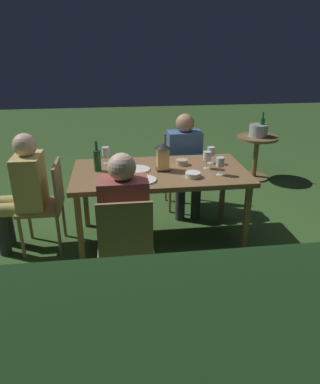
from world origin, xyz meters
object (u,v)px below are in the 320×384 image
wine_glass_b (211,152)px  ice_bucket (259,130)px  green_bottle_on_table (97,160)px  chair_head_far (48,202)px  person_in_rust (124,213)px  person_in_blue (185,160)px  plate_b (143,180)px  person_in_mustard (24,188)px  bowl_bread (193,175)px  side_table (256,150)px  plate_a (138,169)px  chair_side_right_b (125,242)px  bowl_salad (182,162)px  chair_side_left_a (182,167)px  dining_table (160,176)px  wine_glass_d (207,157)px  bowl_olives (108,180)px  wine_glass_a (106,152)px  wine_glass_c (220,163)px  lantern_centerpiece (163,155)px

wine_glass_b → ice_bucket: size_ratio=0.49×
green_bottle_on_table → chair_head_far: bearing=7.5°
green_bottle_on_table → person_in_rust: bearing=106.9°
person_in_blue → plate_b: (0.56, 0.89, 0.12)m
person_in_mustard → bowl_bread: (-1.55, 0.22, 0.14)m
green_bottle_on_table → side_table: (-2.21, -1.53, -0.44)m
person_in_mustard → plate_a: person_in_mustard is taller
chair_side_right_b → ice_bucket: bearing=-129.4°
chair_head_far → bowl_salad: (-1.32, -0.14, 0.29)m
chair_side_left_a → person_in_mustard: person_in_mustard is taller
chair_side_left_a → side_table: 1.46m
person_in_rust → dining_table: bearing=-120.1°
dining_table → wine_glass_d: wine_glass_d is taller
person_in_mustard → side_table: (-2.89, -1.59, -0.21)m
wine_glass_d → bowl_olives: size_ratio=1.27×
chair_side_left_a → bowl_salad: chair_side_left_a is taller
wine_glass_b → wine_glass_a: bearing=-7.2°
wine_glass_a → bowl_bread: size_ratio=1.21×
green_bottle_on_table → person_in_blue: bearing=-148.9°
wine_glass_c → plate_b: 0.72m
person_in_blue → ice_bucket: person_in_blue is taller
lantern_centerpiece → ice_bucket: size_ratio=0.77×
person_in_blue → bowl_bread: (0.10, 0.86, 0.14)m
green_bottle_on_table → bowl_olives: 0.36m
person_in_rust → bowl_salad: bearing=-128.0°
lantern_centerpiece → wine_glass_a: bearing=-26.9°
wine_glass_b → bowl_olives: (1.03, 0.42, -0.09)m
chair_side_right_b → chair_head_far: size_ratio=1.00×
plate_a → wine_glass_b: bearing=-171.3°
person_in_blue → bowl_bread: person_in_blue is taller
person_in_mustard → ice_bucket: 3.31m
wine_glass_a → plate_a: size_ratio=0.73×
dining_table → chair_side_left_a: size_ratio=1.91×
person_in_mustard → wine_glass_a: person_in_mustard is taller
chair_side_right_b → lantern_centerpiece: (-0.40, -0.84, 0.41)m
chair_side_right_b → plate_a: chair_side_right_b is taller
ice_bucket → person_in_blue: bearing=37.2°
plate_b → lantern_centerpiece: bearing=-129.6°
chair_head_far → wine_glass_a: size_ratio=5.15×
green_bottle_on_table → plate_b: 0.52m
plate_a → side_table: plate_a is taller
person_in_mustard → wine_glass_d: 1.74m
green_bottle_on_table → side_table: size_ratio=0.46×
person_in_mustard → ice_bucket: bearing=-151.2°
chair_side_left_a → ice_bucket: 1.48m
wine_glass_b → wine_glass_c: 0.34m
wine_glass_d → green_bottle_on_table: bearing=-3.6°
chair_side_left_a → wine_glass_b: wine_glass_b is taller
wine_glass_b → wine_glass_d: same height
bowl_olives → side_table: bowl_olives is taller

